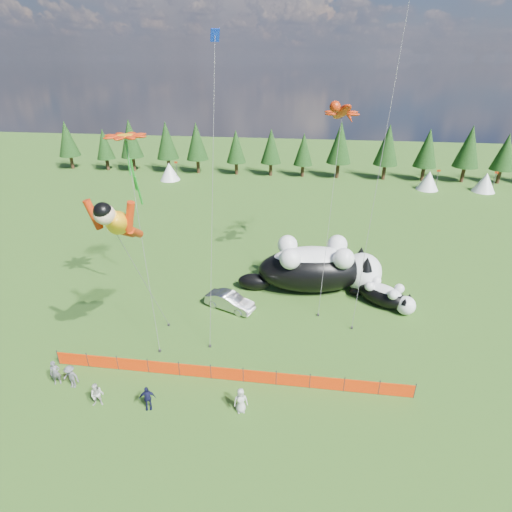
# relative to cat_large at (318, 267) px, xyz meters

# --- Properties ---
(ground) EXTENTS (160.00, 160.00, 0.00)m
(ground) POSITION_rel_cat_large_xyz_m (-5.49, -8.70, -2.08)
(ground) COLOR #113609
(ground) RESTS_ON ground
(safety_fence) EXTENTS (22.06, 0.06, 1.10)m
(safety_fence) POSITION_rel_cat_large_xyz_m (-5.49, -11.70, -1.57)
(safety_fence) COLOR #262626
(safety_fence) RESTS_ON ground
(tree_line) EXTENTS (90.00, 4.00, 8.00)m
(tree_line) POSITION_rel_cat_large_xyz_m (-5.49, 36.30, 1.92)
(tree_line) COLOR black
(tree_line) RESTS_ON ground
(festival_tents) EXTENTS (50.00, 3.20, 2.80)m
(festival_tents) POSITION_rel_cat_large_xyz_m (5.51, 31.30, -0.68)
(festival_tents) COLOR white
(festival_tents) RESTS_ON ground
(cat_large) EXTENTS (12.07, 5.47, 4.37)m
(cat_large) POSITION_rel_cat_large_xyz_m (0.00, 0.00, 0.00)
(cat_large) COLOR black
(cat_large) RESTS_ON ground
(cat_small) EXTENTS (4.88, 3.86, 1.98)m
(cat_small) POSITION_rel_cat_large_xyz_m (5.30, -1.95, -1.13)
(cat_small) COLOR black
(cat_small) RESTS_ON ground
(car) EXTENTS (4.21, 2.73, 1.31)m
(car) POSITION_rel_cat_large_xyz_m (-6.81, -3.96, -1.42)
(car) COLOR #B9B9BE
(car) RESTS_ON ground
(spectator_a) EXTENTS (0.71, 0.60, 1.64)m
(spectator_a) POSITION_rel_cat_large_xyz_m (-15.62, -13.31, -1.26)
(spectator_a) COLOR #59595E
(spectator_a) RESTS_ON ground
(spectator_b) EXTENTS (0.83, 0.60, 1.53)m
(spectator_b) POSITION_rel_cat_large_xyz_m (-12.31, -14.59, -1.31)
(spectator_b) COLOR beige
(spectator_b) RESTS_ON ground
(spectator_c) EXTENTS (1.00, 0.69, 1.55)m
(spectator_c) POSITION_rel_cat_large_xyz_m (-9.44, -14.44, -1.30)
(spectator_c) COLOR #151539
(spectator_c) RESTS_ON ground
(spectator_d) EXTENTS (1.06, 0.62, 1.57)m
(spectator_d) POSITION_rel_cat_large_xyz_m (-14.54, -13.48, -1.29)
(spectator_d) COLOR #59595E
(spectator_d) RESTS_ON ground
(spectator_e) EXTENTS (0.88, 0.69, 1.58)m
(spectator_e) POSITION_rel_cat_large_xyz_m (-4.26, -13.94, -1.29)
(spectator_e) COLOR beige
(spectator_e) RESTS_ON ground
(superhero_kite) EXTENTS (5.36, 6.72, 11.90)m
(superhero_kite) POSITION_rel_cat_large_xyz_m (-11.46, -10.69, 7.55)
(superhero_kite) COLOR #FFAA0D
(superhero_kite) RESTS_ON ground
(gecko_kite) EXTENTS (3.76, 10.33, 15.85)m
(gecko_kite) POSITION_rel_cat_large_xyz_m (0.98, 3.26, 11.92)
(gecko_kite) COLOR #B92909
(gecko_kite) RESTS_ON ground
(flower_kite) EXTENTS (4.39, 6.63, 14.17)m
(flower_kite) POSITION_rel_cat_large_xyz_m (-13.05, -4.92, 10.99)
(flower_kite) COLOR #B92909
(flower_kite) RESTS_ON ground
(diamond_kite_a) EXTENTS (1.08, 7.15, 20.22)m
(diamond_kite_a) POSITION_rel_cat_large_xyz_m (-7.57, -2.35, 15.94)
(diamond_kite_a) COLOR #0B29A9
(diamond_kite_a) RESTS_ON ground
(diamond_kite_b) EXTENTS (2.18, 6.71, 22.48)m
(diamond_kite_b) POSITION_rel_cat_large_xyz_m (4.25, 0.34, 18.04)
(diamond_kite_b) COLOR #0DA09F
(diamond_kite_b) RESTS_ON ground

